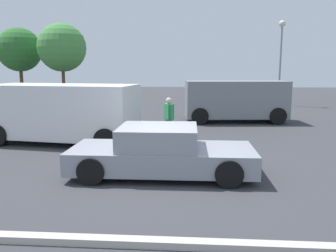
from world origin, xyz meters
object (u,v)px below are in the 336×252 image
Objects in this scene: sedan_foreground at (161,152)px; pedestrian at (169,115)px; dog at (171,142)px; suv_dark at (235,100)px; light_post_near at (281,48)px; van_white at (64,111)px.

sedan_foreground is 2.85× the size of pedestrian.
sedan_foreground is 7.63× the size of dog.
dog is 6.81m from suv_dark.
light_post_near is (6.77, 13.95, 3.78)m from dog.
van_white is at bearing 33.81° from suv_dark.
van_white is 8.54m from suv_dark.
sedan_foreground is 0.85× the size of van_white.
suv_dark is at bearing -149.69° from pedestrian.
suv_dark is at bearing 46.49° from van_white.
pedestrian is at bearing -118.83° from light_post_near.
light_post_near is at bearing -146.96° from pedestrian.
van_white reaches higher than pedestrian.
sedan_foreground is at bearing -112.41° from light_post_near.
suv_dark is at bearing -117.46° from dog.
suv_dark reaches higher than dog.
van_white is at bearing -19.92° from pedestrian.
sedan_foreground is at bearing 85.10° from dog.
dog is 4.06m from van_white.
dog is 0.12× the size of suv_dark.
van_white reaches higher than suv_dark.
light_post_near is at bearing -119.01° from dog.
suv_dark is at bearing -117.07° from light_post_near.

